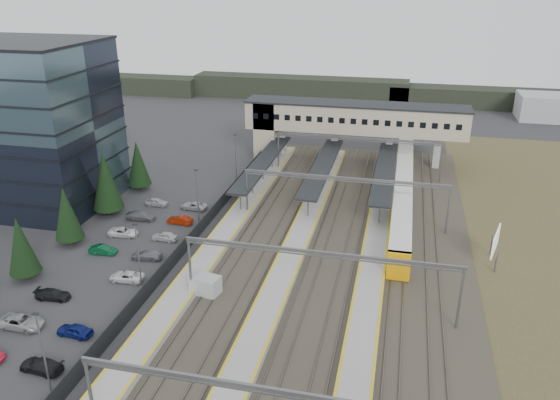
% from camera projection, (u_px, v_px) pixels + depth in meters
% --- Properties ---
extents(ground, '(220.00, 220.00, 0.00)m').
position_uv_depth(ground, '(231.00, 263.00, 67.04)').
color(ground, '#2B2B2D').
rests_on(ground, ground).
extents(office_building, '(24.30, 18.30, 24.30)m').
position_uv_depth(office_building, '(21.00, 125.00, 80.60)').
color(office_building, '#3C535D').
rests_on(office_building, ground).
extents(conifer_row, '(4.42, 49.82, 9.50)m').
position_uv_depth(conifer_row, '(48.00, 223.00, 66.26)').
color(conifer_row, black).
rests_on(conifer_row, ground).
extents(car_park, '(10.46, 44.25, 1.28)m').
position_uv_depth(car_park, '(107.00, 266.00, 64.95)').
color(car_park, '#9C9CA1').
rests_on(car_park, ground).
extents(lampposts, '(0.50, 53.25, 8.07)m').
position_uv_depth(lampposts, '(172.00, 220.00, 68.15)').
color(lampposts, slate).
rests_on(lampposts, ground).
extents(fence, '(0.08, 90.00, 2.00)m').
position_uv_depth(fence, '(196.00, 233.00, 72.50)').
color(fence, '#26282B').
rests_on(fence, ground).
extents(relay_cabin_near, '(3.03, 2.48, 2.24)m').
position_uv_depth(relay_cabin_near, '(207.00, 286.00, 59.94)').
color(relay_cabin_near, '#9EA1A4').
rests_on(relay_cabin_near, ground).
extents(relay_cabin_far, '(2.70, 2.51, 1.98)m').
position_uv_depth(relay_cabin_far, '(199.00, 285.00, 60.27)').
color(relay_cabin_far, '#9EA1A4').
rests_on(relay_cabin_far, ground).
extents(rail_corridor, '(34.00, 90.00, 0.92)m').
position_uv_depth(rail_corridor, '(313.00, 250.00, 69.49)').
color(rail_corridor, '#343027').
rests_on(rail_corridor, ground).
extents(canopies, '(23.10, 30.00, 3.28)m').
position_uv_depth(canopies, '(323.00, 166.00, 88.36)').
color(canopies, black).
rests_on(canopies, ground).
extents(footbridge, '(40.40, 6.40, 11.20)m').
position_uv_depth(footbridge, '(340.00, 120.00, 100.16)').
color(footbridge, tan).
rests_on(footbridge, ground).
extents(gantries, '(28.40, 62.28, 7.17)m').
position_uv_depth(gantries, '(334.00, 217.00, 64.94)').
color(gantries, slate).
rests_on(gantries, ground).
extents(train, '(2.72, 56.75, 3.42)m').
position_uv_depth(train, '(403.00, 182.00, 87.29)').
color(train, silver).
rests_on(train, ground).
extents(billboard, '(1.55, 5.17, 4.40)m').
position_uv_depth(billboard, '(496.00, 242.00, 65.70)').
color(billboard, slate).
rests_on(billboard, ground).
extents(treeline_far, '(170.00, 19.00, 7.00)m').
position_uv_depth(treeline_far, '(423.00, 96.00, 143.96)').
color(treeline_far, black).
rests_on(treeline_far, ground).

